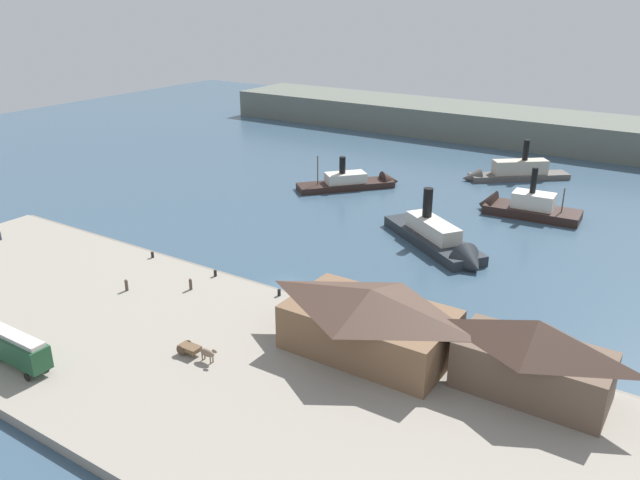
% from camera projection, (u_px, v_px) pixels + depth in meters
% --- Properties ---
extents(ground_plane, '(320.00, 320.00, 0.00)m').
position_uv_depth(ground_plane, '(286.00, 285.00, 90.53)').
color(ground_plane, '#385166').
extents(quay_promenade, '(110.00, 36.00, 1.20)m').
position_uv_depth(quay_promenade, '(174.00, 349.00, 73.18)').
color(quay_promenade, gray).
rests_on(quay_promenade, ground).
extents(seawall_edge, '(110.00, 0.80, 1.00)m').
position_uv_depth(seawall_edge, '(271.00, 291.00, 87.54)').
color(seawall_edge, slate).
rests_on(seawall_edge, ground).
extents(ferry_shed_east_terminal, '(18.67, 11.24, 7.63)m').
position_uv_depth(ferry_shed_east_terminal, '(370.00, 320.00, 70.44)').
color(ferry_shed_east_terminal, brown).
rests_on(ferry_shed_east_terminal, quay_promenade).
extents(ferry_shed_central_terminal, '(15.18, 7.68, 8.28)m').
position_uv_depth(ferry_shed_central_terminal, '(534.00, 356.00, 62.77)').
color(ferry_shed_central_terminal, brown).
rests_on(ferry_shed_central_terminal, quay_promenade).
extents(street_tram, '(9.18, 2.55, 4.03)m').
position_uv_depth(street_tram, '(16.00, 347.00, 67.85)').
color(street_tram, '#1E4C2D').
rests_on(street_tram, quay_promenade).
extents(horse_cart, '(5.44, 1.51, 1.87)m').
position_uv_depth(horse_cart, '(197.00, 350.00, 70.10)').
color(horse_cart, brown).
rests_on(horse_cart, quay_promenade).
extents(pedestrian_walking_west, '(0.43, 0.43, 1.74)m').
position_uv_depth(pedestrian_walking_west, '(191.00, 284.00, 86.06)').
color(pedestrian_walking_west, '#4C3D33').
rests_on(pedestrian_walking_west, quay_promenade).
extents(pedestrian_walking_east, '(0.41, 0.41, 1.65)m').
position_uv_depth(pedestrian_walking_east, '(0.00, 235.00, 103.20)').
color(pedestrian_walking_east, '#33384C').
rests_on(pedestrian_walking_east, quay_promenade).
extents(pedestrian_near_west_shed, '(0.44, 0.44, 1.76)m').
position_uv_depth(pedestrian_near_west_shed, '(126.00, 285.00, 85.76)').
color(pedestrian_near_west_shed, '#4C3D33').
rests_on(pedestrian_near_west_shed, quay_promenade).
extents(mooring_post_east, '(0.44, 0.44, 0.90)m').
position_uv_depth(mooring_post_east, '(152.00, 255.00, 96.48)').
color(mooring_post_east, black).
rests_on(mooring_post_east, quay_promenade).
extents(mooring_post_west, '(0.44, 0.44, 0.90)m').
position_uv_depth(mooring_post_west, '(279.00, 293.00, 84.46)').
color(mooring_post_west, black).
rests_on(mooring_post_west, quay_promenade).
extents(mooring_post_center_west, '(0.44, 0.44, 0.90)m').
position_uv_depth(mooring_post_center_west, '(303.00, 299.00, 82.61)').
color(mooring_post_center_west, black).
rests_on(mooring_post_center_west, quay_promenade).
extents(mooring_post_center_east, '(0.44, 0.44, 0.90)m').
position_uv_depth(mooring_post_center_east, '(215.00, 273.00, 90.21)').
color(mooring_post_center_east, black).
rests_on(mooring_post_center_east, quay_promenade).
extents(ferry_mid_harbor, '(18.94, 7.71, 11.36)m').
position_uv_depth(ferry_mid_harbor, '(520.00, 207.00, 118.39)').
color(ferry_mid_harbor, black).
rests_on(ferry_mid_harbor, ground).
extents(ferry_near_quay, '(18.43, 20.09, 9.22)m').
position_uv_depth(ferry_near_quay, '(358.00, 182.00, 134.69)').
color(ferry_near_quay, black).
rests_on(ferry_near_quay, ground).
extents(ferry_moored_east, '(23.35, 18.90, 11.06)m').
position_uv_depth(ferry_moored_east, '(442.00, 242.00, 101.84)').
color(ferry_moored_east, '#23282D').
rests_on(ferry_moored_east, ground).
extents(ferry_departing_north, '(21.20, 18.70, 10.24)m').
position_uv_depth(ferry_departing_north, '(510.00, 172.00, 140.18)').
color(ferry_departing_north, '#514C47').
rests_on(ferry_departing_north, ground).
extents(far_headland, '(180.00, 24.00, 8.00)m').
position_uv_depth(far_headland, '(520.00, 127.00, 174.69)').
color(far_headland, '#60665B').
rests_on(far_headland, ground).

